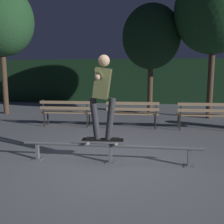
# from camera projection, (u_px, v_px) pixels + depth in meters

# --- Properties ---
(ground_plane) EXTENTS (90.00, 90.00, 0.00)m
(ground_plane) POSITION_uv_depth(u_px,v_px,m) (109.00, 165.00, 4.53)
(ground_plane) COLOR slate
(hedge_backdrop) EXTENTS (24.00, 1.20, 2.57)m
(hedge_backdrop) POSITION_uv_depth(u_px,v_px,m) (134.00, 81.00, 14.77)
(hedge_backdrop) COLOR black
(hedge_backdrop) RESTS_ON ground
(grind_rail) EXTENTS (3.41, 0.18, 0.36)m
(grind_rail) POSITION_uv_depth(u_px,v_px,m) (110.00, 149.00, 4.62)
(grind_rail) COLOR slate
(grind_rail) RESTS_ON ground
(skateboard) EXTENTS (0.79, 0.24, 0.09)m
(skateboard) POSITION_uv_depth(u_px,v_px,m) (103.00, 140.00, 4.62)
(skateboard) COLOR black
(skateboard) RESTS_ON grind_rail
(skateboarder) EXTENTS (0.62, 1.41, 1.56)m
(skateboarder) POSITION_uv_depth(u_px,v_px,m) (103.00, 90.00, 4.48)
(skateboarder) COLOR black
(skateboarder) RESTS_ON skateboard
(park_bench_leftmost) EXTENTS (1.61, 0.46, 0.88)m
(park_bench_leftmost) POSITION_uv_depth(u_px,v_px,m) (66.00, 110.00, 7.85)
(park_bench_leftmost) COLOR #282623
(park_bench_leftmost) RESTS_ON ground
(park_bench_left_center) EXTENTS (1.61, 0.46, 0.88)m
(park_bench_left_center) POSITION_uv_depth(u_px,v_px,m) (133.00, 111.00, 7.58)
(park_bench_left_center) COLOR #282623
(park_bench_left_center) RESTS_ON ground
(park_bench_right_center) EXTENTS (1.61, 0.46, 0.88)m
(park_bench_right_center) POSITION_uv_depth(u_px,v_px,m) (204.00, 113.00, 7.31)
(park_bench_right_center) COLOR #282623
(park_bench_right_center) RESTS_ON ground
(tree_behind_benches) EXTENTS (2.39, 2.39, 4.52)m
(tree_behind_benches) POSITION_uv_depth(u_px,v_px,m) (151.00, 37.00, 10.13)
(tree_behind_benches) COLOR #4C3828
(tree_behind_benches) RESTS_ON ground
(tree_far_right) EXTENTS (2.90, 2.90, 5.61)m
(tree_far_right) POSITION_uv_depth(u_px,v_px,m) (215.00, 10.00, 8.95)
(tree_far_right) COLOR #4C3828
(tree_far_right) RESTS_ON ground
(tree_far_left) EXTENTS (2.66, 2.66, 5.35)m
(tree_far_left) POSITION_uv_depth(u_px,v_px,m) (1.00, 20.00, 10.10)
(tree_far_left) COLOR #4C3828
(tree_far_left) RESTS_ON ground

